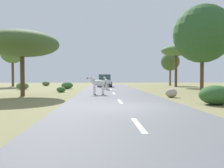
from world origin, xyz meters
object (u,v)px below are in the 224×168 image
(tree_2, at_px, (176,51))
(tree_4, at_px, (22,44))
(zebra_1, at_px, (98,83))
(rock_0, at_px, (171,93))
(tree_5, at_px, (170,62))
(bush_1, at_px, (216,95))
(bush_4, at_px, (46,84))
(bush_3, at_px, (61,90))
(zebra_0, at_px, (106,82))
(tree_6, at_px, (12,51))
(bush_0, at_px, (23,86))
(car_0, at_px, (105,81))
(bush_2, at_px, (67,85))
(tree_7, at_px, (202,34))

(tree_2, relative_size, tree_4, 1.08)
(zebra_1, distance_m, rock_0, 5.53)
(tree_5, bearing_deg, bush_1, -102.73)
(bush_4, bearing_deg, bush_3, -71.17)
(bush_3, bearing_deg, bush_4, 108.83)
(zebra_0, distance_m, tree_5, 16.34)
(tree_2, xyz_separation_m, tree_6, (-24.14, 3.32, 0.21))
(tree_5, relative_size, bush_0, 4.11)
(tree_2, xyz_separation_m, tree_5, (0.80, 5.07, -1.14))
(tree_5, xyz_separation_m, bush_0, (-20.39, -10.56, -3.58))
(zebra_1, distance_m, car_0, 14.51)
(bush_2, bearing_deg, car_0, 46.63)
(tree_5, height_order, bush_1, tree_5)
(tree_4, relative_size, tree_6, 0.76)
(car_0, relative_size, bush_0, 3.23)
(bush_0, distance_m, rock_0, 17.18)
(bush_0, bearing_deg, zebra_0, -7.07)
(bush_4, bearing_deg, tree_2, -14.60)
(bush_1, distance_m, bush_3, 13.63)
(tree_5, relative_size, bush_4, 4.54)
(tree_4, bearing_deg, tree_5, 47.50)
(tree_5, xyz_separation_m, bush_1, (-5.62, -24.87, -3.49))
(zebra_1, relative_size, bush_1, 0.92)
(tree_5, height_order, tree_6, tree_6)
(zebra_0, distance_m, rock_0, 10.06)
(bush_1, distance_m, bush_2, 18.50)
(tree_7, bearing_deg, bush_3, 176.90)
(tree_2, height_order, bush_2, tree_2)
(tree_7, bearing_deg, bush_4, 138.92)
(bush_2, distance_m, bush_3, 5.94)
(tree_6, distance_m, bush_0, 11.07)
(tree_7, height_order, bush_2, tree_7)
(rock_0, bearing_deg, car_0, 105.08)
(bush_2, height_order, bush_4, bush_2)
(car_0, relative_size, bush_2, 3.17)
(rock_0, bearing_deg, tree_4, 170.69)
(tree_2, distance_m, bush_2, 16.06)
(tree_6, height_order, bush_2, tree_6)
(bush_4, bearing_deg, zebra_1, -65.44)
(bush_1, xyz_separation_m, bush_2, (-9.94, 15.60, -0.09))
(tree_7, xyz_separation_m, bush_4, (-18.29, 15.95, -5.03))
(zebra_1, relative_size, tree_5, 0.28)
(tree_5, bearing_deg, tree_4, -132.50)
(tree_5, distance_m, bush_4, 20.73)
(tree_2, xyz_separation_m, tree_7, (-1.32, -10.84, 0.27))
(bush_0, relative_size, bush_4, 1.10)
(zebra_0, xyz_separation_m, zebra_1, (-0.79, -7.19, 0.02))
(car_0, distance_m, tree_6, 14.90)
(tree_6, bearing_deg, car_0, -10.82)
(tree_2, bearing_deg, tree_5, 81.09)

